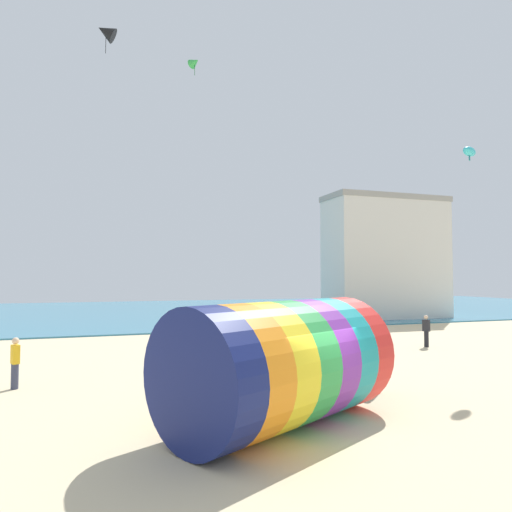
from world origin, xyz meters
TOP-DOWN VIEW (x-y plane):
  - ground_plane at (0.00, 0.00)m, footprint 120.00×120.00m
  - sea at (0.00, 40.44)m, footprint 120.00×40.00m
  - giant_inflatable_tube at (-0.65, 0.60)m, footprint 6.85×5.65m
  - kite_handler at (3.57, 2.74)m, footprint 0.42×0.40m
  - kite_cyan_parafoil at (10.25, 5.52)m, footprint 1.26×1.01m
  - kite_green_delta at (0.22, 17.49)m, footprint 0.90×0.93m
  - kite_black_delta at (-5.11, 17.57)m, footprint 1.34×1.04m
  - bystander_near_water at (-7.84, 7.03)m, footprint 0.34×0.42m
  - bystander_mid_beach at (11.65, 10.30)m, footprint 0.35×0.42m
  - promenade_building at (19.37, 25.23)m, footprint 11.27×4.46m

SIDE VIEW (x-z plane):
  - ground_plane at x=0.00m, z-range 0.00..0.00m
  - sea at x=0.00m, z-range 0.00..0.10m
  - kite_handler at x=3.57m, z-range 0.01..1.65m
  - bystander_mid_beach at x=11.65m, z-range 0.02..1.74m
  - bystander_near_water at x=-7.84m, z-range 0.02..1.76m
  - giant_inflatable_tube at x=-0.65m, z-range 0.00..3.19m
  - promenade_building at x=19.37m, z-range 0.01..11.13m
  - kite_cyan_parafoil at x=10.25m, z-range 9.03..9.65m
  - kite_green_delta at x=0.22m, z-range 16.71..17.91m
  - kite_black_delta at x=-5.11m, z-range 17.41..19.35m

